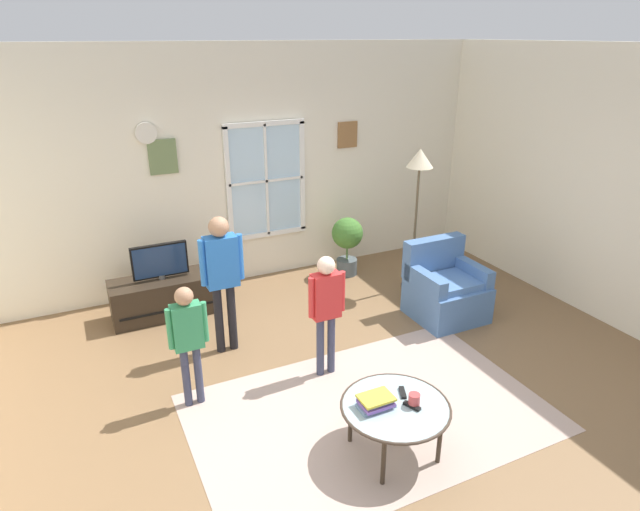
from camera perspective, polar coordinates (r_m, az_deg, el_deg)
The scene contains 17 objects.
ground_plane at distance 5.13m, azimuth 4.28°, elevation -14.24°, with size 6.88×6.31×0.02m, color brown.
back_wall at distance 6.97m, azimuth -7.39°, elevation 9.20°, with size 6.28×0.17×2.96m.
side_wall_right at distance 6.57m, azimuth 29.88°, elevation 5.61°, with size 0.12×5.71×2.96m.
area_rug at distance 4.90m, azimuth 5.18°, elevation -16.11°, with size 3.00×1.95×0.01m, color tan.
tv_stand at distance 6.51m, azimuth -16.06°, elevation -4.18°, with size 1.17×0.48×0.46m.
television at distance 6.33m, azimuth -16.48°, elevation -0.55°, with size 0.62×0.08×0.42m.
armchair at distance 6.36m, azimuth 13.00°, elevation -3.53°, with size 0.76×0.74×0.87m.
coffee_table at distance 4.30m, azimuth 7.92°, elevation -15.60°, with size 0.84×0.84×0.44m.
book_stack at distance 4.22m, azimuth 5.90°, elevation -15.04°, with size 0.28×0.19×0.09m.
cup at distance 4.27m, azimuth 9.86°, elevation -14.74°, with size 0.09×0.09×0.10m, color #BF3F3F.
remote_near_books at distance 4.40m, azimuth 8.68°, elevation -14.04°, with size 0.04×0.14×0.02m, color black.
remote_near_cup at distance 4.28m, azimuth 9.63°, elevation -15.33°, with size 0.04×0.14×0.02m, color black.
person_green_shirt at distance 4.72m, azimuth -13.72°, elevation -7.94°, with size 0.34×0.16×1.13m.
person_red_shirt at distance 4.97m, azimuth 0.64°, elevation -4.96°, with size 0.37×0.17×1.21m.
person_blue_shirt at distance 5.38m, azimuth -10.28°, elevation -1.45°, with size 0.44×0.20×1.44m.
potted_plant_by_window at distance 7.21m, azimuth 2.88°, elevation 1.69°, with size 0.41×0.41×0.80m.
floor_lamp at distance 6.62m, azimuth 10.36°, elevation 8.53°, with size 0.32×0.32×1.79m.
Camera 1 is at (-2.11, -3.54, 3.04)m, focal length 30.45 mm.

